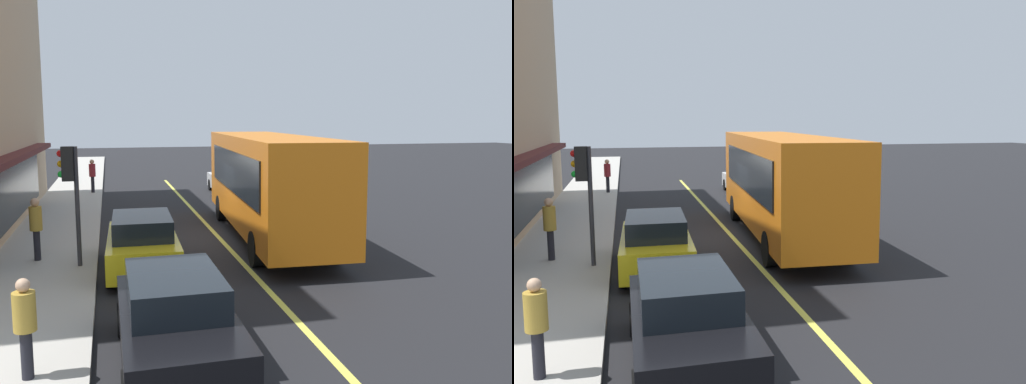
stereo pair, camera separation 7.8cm
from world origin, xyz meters
The scene contains 11 objects.
ground centered at (0.00, 0.00, 0.00)m, with size 120.00×120.00×0.00m, color black.
sidewalk centered at (0.00, 5.41, 0.07)m, with size 80.00×2.88×0.15m, color #B2ADA3.
lane_centre_stripe centered at (0.00, 0.00, 0.00)m, with size 36.00×0.16×0.01m, color #D8D14C.
bus centered at (-0.45, -1.63, 1.99)m, with size 11.26×3.20×3.50m.
traffic_light centered at (-3.10, 4.57, 2.53)m, with size 0.30×0.52×3.20m.
car_black centered at (-9.30, 2.59, 0.74)m, with size 4.31×1.87×1.52m.
car_white centered at (10.78, -2.81, 0.74)m, with size 4.31×1.88×1.52m.
car_yellow centered at (-3.43, 2.78, 0.74)m, with size 4.35×1.97×1.52m.
pedestrian_near_storefront centered at (-2.21, 5.58, 1.21)m, with size 0.34×0.34×1.75m.
pedestrian_waiting centered at (-9.57, 4.87, 1.09)m, with size 0.34×0.34×1.57m.
pedestrian_at_corner centered at (11.88, 4.44, 1.22)m, with size 0.34×0.34×1.77m.
Camera 2 is at (-18.00, 3.50, 4.08)m, focal length 37.93 mm.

